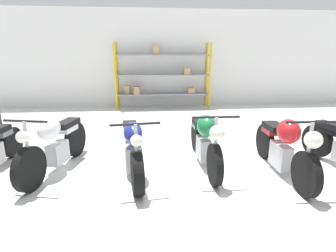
# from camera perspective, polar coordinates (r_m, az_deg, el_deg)

# --- Properties ---
(ground_plane) EXTENTS (30.00, 30.00, 0.00)m
(ground_plane) POSITION_cam_1_polar(r_m,az_deg,el_deg) (4.58, 0.43, -9.80)
(ground_plane) COLOR silver
(back_wall) EXTENTS (30.00, 0.08, 3.60)m
(back_wall) POSITION_cam_1_polar(r_m,az_deg,el_deg) (10.29, -2.82, 14.38)
(back_wall) COLOR white
(back_wall) RESTS_ON ground_plane
(shelving_rack) EXTENTS (3.53, 0.63, 2.39)m
(shelving_rack) POSITION_cam_1_polar(r_m,az_deg,el_deg) (9.96, -1.35, 10.89)
(shelving_rack) COLOR gold
(shelving_rack) RESTS_ON ground_plane
(motorcycle_white) EXTENTS (0.75, 2.06, 1.06)m
(motorcycle_white) POSITION_cam_1_polar(r_m,az_deg,el_deg) (4.85, -23.33, -3.49)
(motorcycle_white) COLOR black
(motorcycle_white) RESTS_ON ground_plane
(motorcycle_blue) EXTENTS (0.69, 2.00, 1.04)m
(motorcycle_blue) POSITION_cam_1_polar(r_m,az_deg,el_deg) (4.37, -7.64, -4.79)
(motorcycle_blue) COLOR black
(motorcycle_blue) RESTS_ON ground_plane
(motorcycle_green) EXTENTS (0.71, 2.18, 1.07)m
(motorcycle_green) POSITION_cam_1_polar(r_m,az_deg,el_deg) (4.68, 8.01, -2.76)
(motorcycle_green) COLOR black
(motorcycle_green) RESTS_ON ground_plane
(motorcycle_red) EXTENTS (0.69, 2.11, 1.08)m
(motorcycle_red) POSITION_cam_1_polar(r_m,az_deg,el_deg) (4.70, 23.95, -3.85)
(motorcycle_red) COLOR black
(motorcycle_red) RESTS_ON ground_plane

